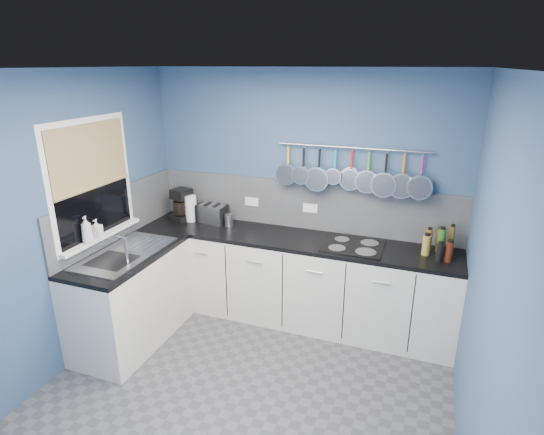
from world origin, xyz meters
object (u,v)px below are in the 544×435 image
Objects in this scene: soap_bottle_b at (97,228)px; paper_towel at (191,208)px; toaster at (212,214)px; soap_bottle_a at (86,229)px; coffee_maker at (181,205)px; canister at (229,220)px; hob at (353,246)px.

soap_bottle_b is 1.11m from paper_towel.
soap_bottle_b is 1.24m from toaster.
toaster is at bearing 64.22° from soap_bottle_a.
toaster is (0.35, 0.05, -0.07)m from coffee_maker.
toaster is (0.58, 1.21, -0.17)m from soap_bottle_a.
soap_bottle_a is at bearing -85.76° from coffee_maker.
canister is at bearing 55.21° from soap_bottle_a.
paper_towel is (0.34, 1.17, -0.13)m from soap_bottle_a.
hob is (2.14, 1.07, -0.26)m from soap_bottle_a.
coffee_maker reaches higher than soap_bottle_b.
toaster is 2.32× the size of canister.
soap_bottle_a is at bearing -106.44° from paper_towel.
coffee_maker is 2.62× the size of canister.
coffee_maker reaches higher than paper_towel.
toaster is 0.23m from canister.
toaster is at bearing 9.04° from paper_towel.
hob is (1.91, -0.09, -0.17)m from coffee_maker.
coffee_maker is at bearing 177.28° from hob.
soap_bottle_a reaches higher than coffee_maker.
paper_towel is 0.24m from toaster.
soap_bottle_a is 0.12m from soap_bottle_b.
hob is (1.34, -0.09, -0.06)m from canister.
soap_bottle_b is 1.32m from canister.
paper_towel reaches higher than toaster.
canister is (0.58, -0.00, -0.11)m from coffee_maker.
coffee_maker is at bearing 78.88° from soap_bottle_a.
coffee_maker is 0.59m from canister.
paper_towel is at bearing 176.77° from hob.
soap_bottle_a is 1.18m from coffee_maker.
hob is at bearing 26.51° from soap_bottle_a.
canister is (0.46, -0.01, -0.08)m from paper_towel.
hob is at bearing 3.68° from toaster.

